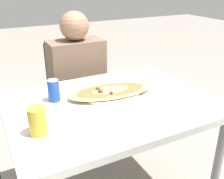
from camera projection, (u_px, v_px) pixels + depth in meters
name	position (u px, v px, depth m)	size (l,w,h in m)	color
dining_table	(111.00, 113.00, 1.50)	(1.13, 0.85, 0.74)	silver
chair_far_seated	(74.00, 91.00, 2.21)	(0.40, 0.40, 0.90)	black
person_seated	(78.00, 74.00, 2.04)	(0.42, 0.25, 1.16)	#2D2D38
pizza_main	(110.00, 92.00, 1.55)	(0.53, 0.33, 0.05)	white
soda_can	(54.00, 90.00, 1.46)	(0.07, 0.07, 0.12)	#1E47B2
drink_glass	(38.00, 121.00, 1.15)	(0.08, 0.08, 0.13)	gold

